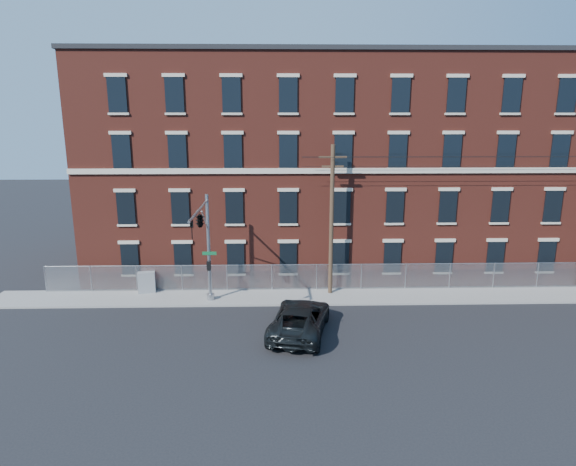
# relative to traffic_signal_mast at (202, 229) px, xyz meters

# --- Properties ---
(ground) EXTENTS (140.00, 140.00, 0.00)m
(ground) POSITION_rel_traffic_signal_mast_xyz_m (6.00, -2.18, -5.39)
(ground) COLOR black
(ground) RESTS_ON ground
(sidewalk) EXTENTS (65.00, 3.00, 0.12)m
(sidewalk) POSITION_rel_traffic_signal_mast_xyz_m (18.00, 2.82, -5.33)
(sidewalk) COLOR #989690
(sidewalk) RESTS_ON ground
(mill_building) EXTENTS (55.30, 14.32, 16.30)m
(mill_building) POSITION_rel_traffic_signal_mast_xyz_m (18.00, 11.75, 2.76)
(mill_building) COLOR maroon
(mill_building) RESTS_ON ground
(chain_link_fence) EXTENTS (59.06, 0.06, 1.85)m
(chain_link_fence) POSITION_rel_traffic_signal_mast_xyz_m (18.00, 4.12, -4.33)
(chain_link_fence) COLOR #A5A8AD
(chain_link_fence) RESTS_ON ground
(traffic_signal_mast) EXTENTS (0.90, 6.75, 7.00)m
(traffic_signal_mast) POSITION_rel_traffic_signal_mast_xyz_m (0.00, 0.00, 0.00)
(traffic_signal_mast) COLOR #9EA0A5
(traffic_signal_mast) RESTS_ON ground
(utility_pole_near) EXTENTS (1.80, 0.28, 10.00)m
(utility_pole_near) POSITION_rel_traffic_signal_mast_xyz_m (8.00, 3.42, -0.05)
(utility_pole_near) COLOR #453322
(utility_pole_near) RESTS_ON ground
(pickup_truck) EXTENTS (4.11, 6.65, 1.72)m
(pickup_truck) POSITION_rel_traffic_signal_mast_xyz_m (5.63, -2.65, -4.53)
(pickup_truck) COLOR black
(pickup_truck) RESTS_ON ground
(utility_cabinet) EXTENTS (1.23, 0.78, 1.43)m
(utility_cabinet) POSITION_rel_traffic_signal_mast_xyz_m (-4.53, 3.82, -4.55)
(utility_cabinet) COLOR gray
(utility_cabinet) RESTS_ON sidewalk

